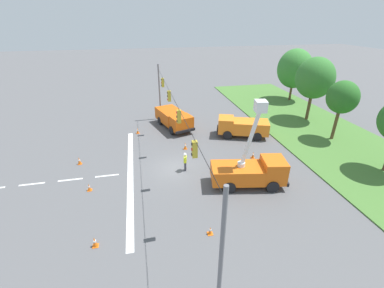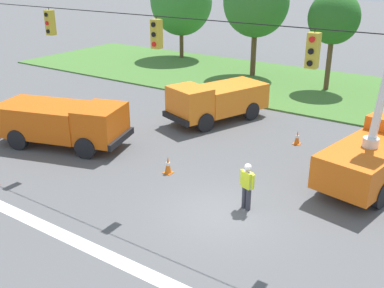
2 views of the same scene
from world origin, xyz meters
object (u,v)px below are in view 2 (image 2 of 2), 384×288
(tree_west, at_px, (256,2))
(traffic_cone_lane_edge_a, at_px, (297,138))
(utility_truck_support_far, at_px, (217,100))
(tree_centre, at_px, (334,18))
(utility_truck_bucket_lift, at_px, (378,150))
(road_worker, at_px, (247,184))
(traffic_cone_foreground_left, at_px, (168,165))
(tree_far_west, at_px, (181,1))
(utility_truck_support_near, at_px, (62,121))

(tree_west, bearing_deg, traffic_cone_lane_edge_a, -54.14)
(utility_truck_support_far, bearing_deg, tree_west, 106.48)
(tree_centre, height_order, utility_truck_bucket_lift, utility_truck_bucket_lift)
(road_worker, xyz_separation_m, traffic_cone_foreground_left, (-4.09, 0.77, -0.63))
(traffic_cone_foreground_left, xyz_separation_m, traffic_cone_lane_edge_a, (3.24, 6.14, -0.04))
(utility_truck_support_far, height_order, road_worker, utility_truck_support_far)
(utility_truck_bucket_lift, xyz_separation_m, traffic_cone_foreground_left, (-7.34, -3.99, -1.02))
(tree_centre, relative_size, utility_truck_support_far, 1.07)
(tree_far_west, bearing_deg, traffic_cone_foreground_left, -55.98)
(utility_truck_support_far, height_order, traffic_cone_lane_edge_a, utility_truck_support_far)
(tree_far_west, distance_m, road_worker, 27.71)
(tree_west, bearing_deg, tree_centre, -8.37)
(traffic_cone_foreground_left, bearing_deg, utility_truck_support_near, -177.36)
(tree_centre, relative_size, traffic_cone_lane_edge_a, 9.67)
(utility_truck_support_near, bearing_deg, traffic_cone_lane_edge_a, 34.53)
(road_worker, bearing_deg, tree_west, 116.38)
(tree_centre, height_order, utility_truck_support_far, tree_centre)
(utility_truck_bucket_lift, distance_m, traffic_cone_foreground_left, 8.42)
(tree_far_west, height_order, traffic_cone_lane_edge_a, tree_far_west)
(tree_centre, xyz_separation_m, utility_truck_support_near, (-7.22, -16.90, -3.65))
(tree_west, bearing_deg, utility_truck_bucket_lift, -47.68)
(utility_truck_bucket_lift, xyz_separation_m, utility_truck_support_far, (-9.20, 2.98, -0.19))
(utility_truck_bucket_lift, height_order, utility_truck_support_near, utility_truck_bucket_lift)
(utility_truck_bucket_lift, bearing_deg, road_worker, -124.31)
(utility_truck_support_near, distance_m, road_worker, 10.19)
(utility_truck_support_near, relative_size, road_worker, 3.80)
(tree_west, distance_m, utility_truck_support_far, 11.83)
(road_worker, bearing_deg, traffic_cone_lane_edge_a, 96.98)
(utility_truck_support_near, xyz_separation_m, traffic_cone_foreground_left, (6.09, 0.28, -0.85))
(utility_truck_support_near, xyz_separation_m, traffic_cone_lane_edge_a, (9.33, 6.42, -0.88))
(utility_truck_support_far, bearing_deg, tree_centre, 72.78)
(utility_truck_support_near, relative_size, traffic_cone_lane_edge_a, 9.82)
(tree_centre, distance_m, utility_truck_support_near, 18.74)
(tree_west, bearing_deg, utility_truck_support_near, -93.55)
(utility_truck_bucket_lift, relative_size, utility_truck_support_near, 1.06)
(tree_far_west, relative_size, tree_centre, 1.23)
(road_worker, distance_m, traffic_cone_foreground_left, 4.21)
(traffic_cone_foreground_left, bearing_deg, traffic_cone_lane_edge_a, 62.16)
(utility_truck_support_near, bearing_deg, road_worker, -2.76)
(tree_west, relative_size, utility_truck_support_near, 1.21)
(utility_truck_support_near, relative_size, utility_truck_support_far, 1.08)
(traffic_cone_foreground_left, bearing_deg, tree_far_west, 124.02)
(tree_centre, bearing_deg, utility_truck_bucket_lift, -63.84)
(tree_far_west, distance_m, utility_truck_bucket_lift, 26.71)
(tree_west, bearing_deg, traffic_cone_foreground_left, -74.12)
(traffic_cone_lane_edge_a, bearing_deg, utility_truck_support_near, -145.47)
(tree_far_west, relative_size, utility_truck_support_near, 1.21)
(tree_far_west, distance_m, tree_west, 9.03)
(road_worker, xyz_separation_m, traffic_cone_lane_edge_a, (-0.85, 6.91, -0.67))
(utility_truck_support_far, relative_size, traffic_cone_foreground_left, 8.23)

